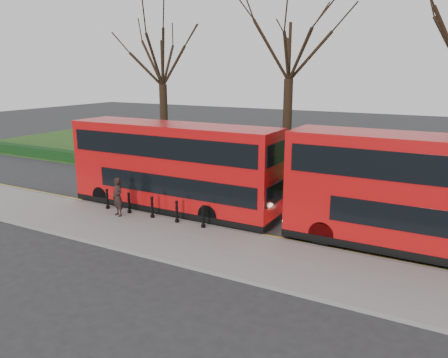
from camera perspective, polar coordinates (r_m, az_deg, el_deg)
The scene contains 13 objects.
ground at distance 22.21m, azimuth -6.25°, elevation -4.54°, with size 120.00×120.00×0.00m, color #28282B.
pavement at distance 19.96m, azimuth -11.21°, elevation -6.68°, with size 60.00×4.00×0.15m, color gray.
kerb at distance 21.42m, azimuth -7.79°, elevation -5.08°, with size 60.00×0.25×0.16m, color slate.
grass_verge at distance 35.12m, azimuth 7.88°, elevation 2.36°, with size 60.00×18.00×0.06m, color #274818.
hedge at distance 27.71m, azimuth 1.79°, elevation 0.14°, with size 60.00×0.90×0.80m, color black.
yellow_line_outer at distance 21.67m, azimuth -7.31°, elevation -5.03°, with size 60.00×0.10×0.01m, color yellow.
yellow_line_inner at distance 21.83m, azimuth -7.00°, elevation -4.89°, with size 60.00×0.10×0.01m, color yellow.
tree_left at distance 33.88m, azimuth -8.11°, elevation 15.41°, with size 7.00×7.00×10.94m.
tree_mid at distance 29.08m, azimuth 8.60°, elevation 16.95°, with size 7.57×7.57×11.83m.
bollard_row at distance 21.24m, azimuth -9.37°, elevation -3.68°, with size 5.89×0.15×1.00m.
bus_lead at distance 22.23m, azimuth -6.68°, elevation 1.47°, with size 11.20×2.57×4.46m.
bus_rear at distance 18.47m, azimuth 26.30°, elevation -2.21°, with size 11.65×2.67×4.64m.
pedestrian at distance 21.69m, azimuth -13.71°, elevation -2.28°, with size 0.69×0.45×1.90m, color black.
Camera 1 is at (12.19, -17.19, 7.02)m, focal length 35.00 mm.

